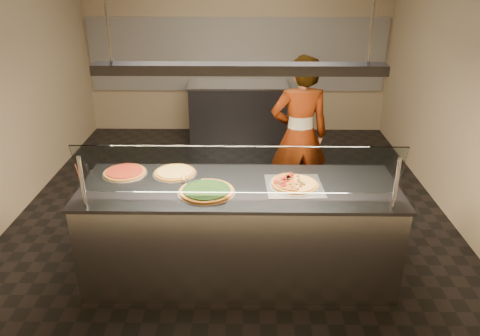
{
  "coord_description": "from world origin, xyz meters",
  "views": [
    {
      "loc": [
        0.16,
        -4.81,
        2.73
      ],
      "look_at": [
        0.1,
        -0.98,
        1.02
      ],
      "focal_mm": 35.0,
      "sensor_mm": 36.0,
      "label": 1
    }
  ],
  "objects_px": {
    "serving_counter": "(239,231)",
    "pizza_spinach": "(207,191)",
    "perforated_tray": "(294,186)",
    "worker": "(299,136)",
    "pizza_spatula": "(188,179)",
    "pizza_cheese": "(175,172)",
    "half_pizza_pepperoni": "(283,183)",
    "pizza_tomato": "(125,172)",
    "sneeze_guard": "(239,171)",
    "prep_table": "(238,111)",
    "half_pizza_sausage": "(305,184)",
    "heat_lamp_housing": "(239,69)"
  },
  "relations": [
    {
      "from": "pizza_spatula",
      "to": "prep_table",
      "type": "distance_m",
      "value": 3.69
    },
    {
      "from": "serving_counter",
      "to": "pizza_spinach",
      "type": "xyz_separation_m",
      "value": [
        -0.28,
        -0.14,
        0.48
      ]
    },
    {
      "from": "serving_counter",
      "to": "heat_lamp_housing",
      "type": "xyz_separation_m",
      "value": [
        0.0,
        0.0,
        1.48
      ]
    },
    {
      "from": "pizza_cheese",
      "to": "prep_table",
      "type": "relative_size",
      "value": 0.26
    },
    {
      "from": "perforated_tray",
      "to": "half_pizza_sausage",
      "type": "relative_size",
      "value": 1.23
    },
    {
      "from": "perforated_tray",
      "to": "pizza_spatula",
      "type": "height_order",
      "value": "pizza_spatula"
    },
    {
      "from": "half_pizza_pepperoni",
      "to": "pizza_tomato",
      "type": "xyz_separation_m",
      "value": [
        -1.44,
        0.24,
        -0.02
      ]
    },
    {
      "from": "perforated_tray",
      "to": "heat_lamp_housing",
      "type": "xyz_separation_m",
      "value": [
        -0.48,
        0.01,
        1.01
      ]
    },
    {
      "from": "pizza_tomato",
      "to": "pizza_spinach",
      "type": "bearing_deg",
      "value": -25.71
    },
    {
      "from": "prep_table",
      "to": "serving_counter",
      "type": "bearing_deg",
      "value": -88.83
    },
    {
      "from": "serving_counter",
      "to": "half_pizza_pepperoni",
      "type": "distance_m",
      "value": 0.63
    },
    {
      "from": "sneeze_guard",
      "to": "pizza_tomato",
      "type": "relative_size",
      "value": 6.18
    },
    {
      "from": "serving_counter",
      "to": "pizza_spinach",
      "type": "height_order",
      "value": "pizza_spinach"
    },
    {
      "from": "serving_counter",
      "to": "pizza_spatula",
      "type": "relative_size",
      "value": 12.07
    },
    {
      "from": "serving_counter",
      "to": "half_pizza_pepperoni",
      "type": "xyz_separation_m",
      "value": [
        0.38,
        -0.0,
        0.5
      ]
    },
    {
      "from": "pizza_tomato",
      "to": "heat_lamp_housing",
      "type": "distance_m",
      "value": 1.48
    },
    {
      "from": "sneeze_guard",
      "to": "serving_counter",
      "type": "bearing_deg",
      "value": 90.0
    },
    {
      "from": "sneeze_guard",
      "to": "pizza_spinach",
      "type": "distance_m",
      "value": 0.44
    },
    {
      "from": "perforated_tray",
      "to": "pizza_cheese",
      "type": "relative_size",
      "value": 1.25
    },
    {
      "from": "serving_counter",
      "to": "perforated_tray",
      "type": "xyz_separation_m",
      "value": [
        0.48,
        -0.01,
        0.47
      ]
    },
    {
      "from": "half_pizza_sausage",
      "to": "pizza_tomato",
      "type": "height_order",
      "value": "half_pizza_sausage"
    },
    {
      "from": "sneeze_guard",
      "to": "half_pizza_sausage",
      "type": "distance_m",
      "value": 0.72
    },
    {
      "from": "prep_table",
      "to": "half_pizza_sausage",
      "type": "bearing_deg",
      "value": -80.11
    },
    {
      "from": "half_pizza_sausage",
      "to": "heat_lamp_housing",
      "type": "relative_size",
      "value": 0.18
    },
    {
      "from": "half_pizza_pepperoni",
      "to": "serving_counter",
      "type": "bearing_deg",
      "value": 179.42
    },
    {
      "from": "perforated_tray",
      "to": "worker",
      "type": "height_order",
      "value": "worker"
    },
    {
      "from": "half_pizza_pepperoni",
      "to": "pizza_spinach",
      "type": "relative_size",
      "value": 0.83
    },
    {
      "from": "half_pizza_pepperoni",
      "to": "worker",
      "type": "xyz_separation_m",
      "value": [
        0.28,
        1.33,
        -0.05
      ]
    },
    {
      "from": "perforated_tray",
      "to": "pizza_spinach",
      "type": "xyz_separation_m",
      "value": [
        -0.75,
        -0.13,
        0.01
      ]
    },
    {
      "from": "pizza_tomato",
      "to": "half_pizza_sausage",
      "type": "bearing_deg",
      "value": -8.59
    },
    {
      "from": "pizza_spatula",
      "to": "heat_lamp_housing",
      "type": "height_order",
      "value": "heat_lamp_housing"
    },
    {
      "from": "half_pizza_sausage",
      "to": "pizza_tomato",
      "type": "bearing_deg",
      "value": 171.41
    },
    {
      "from": "pizza_cheese",
      "to": "pizza_tomato",
      "type": "bearing_deg",
      "value": -179.7
    },
    {
      "from": "worker",
      "to": "pizza_cheese",
      "type": "bearing_deg",
      "value": 32.93
    },
    {
      "from": "worker",
      "to": "heat_lamp_housing",
      "type": "height_order",
      "value": "heat_lamp_housing"
    },
    {
      "from": "sneeze_guard",
      "to": "worker",
      "type": "relative_size",
      "value": 1.39
    },
    {
      "from": "pizza_tomato",
      "to": "heat_lamp_housing",
      "type": "height_order",
      "value": "heat_lamp_housing"
    },
    {
      "from": "pizza_spinach",
      "to": "worker",
      "type": "distance_m",
      "value": 1.73
    },
    {
      "from": "serving_counter",
      "to": "pizza_cheese",
      "type": "xyz_separation_m",
      "value": [
        -0.6,
        0.24,
        0.48
      ]
    },
    {
      "from": "pizza_spatula",
      "to": "worker",
      "type": "distance_m",
      "value": 1.68
    },
    {
      "from": "pizza_tomato",
      "to": "worker",
      "type": "height_order",
      "value": "worker"
    },
    {
      "from": "sneeze_guard",
      "to": "heat_lamp_housing",
      "type": "distance_m",
      "value": 0.8
    },
    {
      "from": "perforated_tray",
      "to": "pizza_tomato",
      "type": "distance_m",
      "value": 1.56
    },
    {
      "from": "serving_counter",
      "to": "worker",
      "type": "distance_m",
      "value": 1.54
    },
    {
      "from": "half_pizza_pepperoni",
      "to": "heat_lamp_housing",
      "type": "height_order",
      "value": "heat_lamp_housing"
    },
    {
      "from": "half_pizza_sausage",
      "to": "pizza_cheese",
      "type": "xyz_separation_m",
      "value": [
        -1.17,
        0.25,
        -0.01
      ]
    },
    {
      "from": "half_pizza_pepperoni",
      "to": "perforated_tray",
      "type": "bearing_deg",
      "value": -0.68
    },
    {
      "from": "heat_lamp_housing",
      "to": "pizza_tomato",
      "type": "bearing_deg",
      "value": 167.23
    },
    {
      "from": "serving_counter",
      "to": "pizza_spinach",
      "type": "distance_m",
      "value": 0.57
    },
    {
      "from": "half_pizza_pepperoni",
      "to": "pizza_tomato",
      "type": "distance_m",
      "value": 1.46
    }
  ]
}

